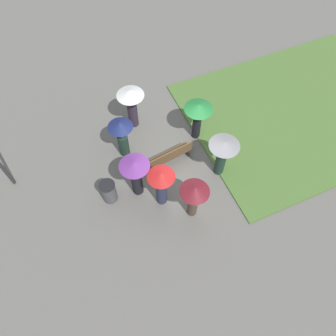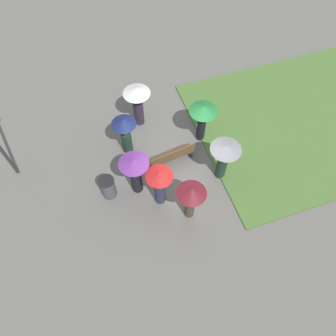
% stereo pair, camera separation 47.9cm
% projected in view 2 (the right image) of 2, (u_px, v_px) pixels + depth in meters
% --- Properties ---
extents(ground_plane, '(90.00, 90.00, 0.00)m').
position_uv_depth(ground_plane, '(179.00, 167.00, 12.46)').
color(ground_plane, '#66635E').
extents(lawn_patch_near, '(9.18, 7.16, 0.06)m').
position_uv_depth(lawn_patch_near, '(308.00, 119.00, 13.67)').
color(lawn_patch_near, '#4C7033').
rests_on(lawn_patch_near, ground_plane).
extents(park_bench, '(1.83, 0.64, 0.90)m').
position_uv_depth(park_bench, '(171.00, 156.00, 12.15)').
color(park_bench, brown).
rests_on(park_bench, ground_plane).
extents(trash_bin, '(0.56, 0.56, 0.95)m').
position_uv_depth(trash_bin, '(108.00, 187.00, 11.45)').
color(trash_bin, '#4C4C51').
rests_on(trash_bin, ground_plane).
extents(crowd_person_navy, '(0.91, 0.91, 1.81)m').
position_uv_depth(crowd_person_navy, '(125.00, 131.00, 11.90)').
color(crowd_person_navy, '#1E3328').
rests_on(crowd_person_navy, ground_plane).
extents(crowd_person_grey, '(1.07, 1.07, 1.82)m').
position_uv_depth(crowd_person_grey, '(224.00, 156.00, 11.24)').
color(crowd_person_grey, '#1E3328').
rests_on(crowd_person_grey, ground_plane).
extents(crowd_person_maroon, '(0.97, 0.97, 1.79)m').
position_uv_depth(crowd_person_maroon, '(191.00, 197.00, 10.35)').
color(crowd_person_maroon, '#47382D').
rests_on(crowd_person_maroon, ground_plane).
extents(crowd_person_green, '(1.07, 1.07, 1.81)m').
position_uv_depth(crowd_person_green, '(203.00, 115.00, 12.08)').
color(crowd_person_green, black).
rests_on(crowd_person_green, ground_plane).
extents(crowd_person_red, '(0.92, 0.92, 1.83)m').
position_uv_depth(crowd_person_red, '(160.00, 184.00, 10.77)').
color(crowd_person_red, '#282D47').
rests_on(crowd_person_red, ground_plane).
extents(crowd_person_purple, '(1.02, 1.02, 1.86)m').
position_uv_depth(crowd_person_purple, '(135.00, 171.00, 10.96)').
color(crowd_person_purple, black).
rests_on(crowd_person_purple, ground_plane).
extents(crowd_person_white, '(1.05, 1.05, 1.89)m').
position_uv_depth(crowd_person_white, '(137.00, 100.00, 12.55)').
color(crowd_person_white, '#2D2333').
rests_on(crowd_person_white, ground_plane).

